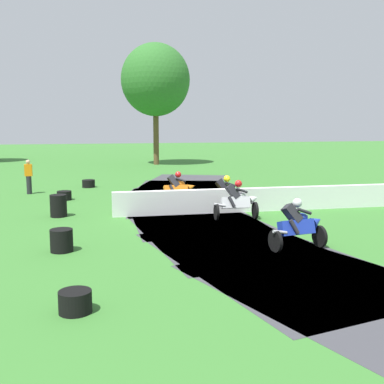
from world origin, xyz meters
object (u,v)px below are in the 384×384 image
object	(u,v)px
motorcycle_lead_orange	(177,189)
track_marshal	(29,177)
motorcycle_chase_yellow	(227,194)
tire_stack_mid_a	(64,196)
motorcycle_trailing_white	(237,201)
tire_stack_extra_a	(75,302)
tire_stack_near	(89,184)
tire_stack_far	(62,240)
motorcycle_fourth_blue	(298,225)
tire_stack_mid_b	(58,206)

from	to	relation	value
motorcycle_lead_orange	track_marshal	distance (m)	7.63
motorcycle_chase_yellow	tire_stack_mid_a	size ratio (longest dim) A/B	2.68
motorcycle_trailing_white	tire_stack_mid_a	distance (m)	8.27
motorcycle_trailing_white	tire_stack_extra_a	bearing A→B (deg)	-126.18
tire_stack_near	tire_stack_extra_a	world-z (taller)	same
tire_stack_mid_a	tire_stack_far	xyz separation A→B (m)	(0.37, -8.57, 0.10)
motorcycle_trailing_white	tire_stack_extra_a	xyz separation A→B (m)	(-5.37, -7.34, -0.45)
motorcycle_fourth_blue	tire_stack_near	distance (m)	14.59
motorcycle_chase_yellow	tire_stack_extra_a	bearing A→B (deg)	-121.22
track_marshal	motorcycle_trailing_white	bearing A→B (deg)	-43.94
motorcycle_fourth_blue	tire_stack_mid_b	world-z (taller)	motorcycle_fourth_blue
tire_stack_extra_a	track_marshal	xyz separation A→B (m)	(-2.55, 14.97, 0.62)
tire_stack_mid_a	track_marshal	distance (m)	2.85
motorcycle_lead_orange	motorcycle_trailing_white	xyz separation A→B (m)	(1.51, -3.50, 0.01)
motorcycle_lead_orange	tire_stack_mid_a	distance (m)	5.10
tire_stack_far	track_marshal	xyz separation A→B (m)	(-2.08, 10.76, 0.52)
motorcycle_chase_yellow	motorcycle_trailing_white	size ratio (longest dim) A/B	0.99
tire_stack_extra_a	tire_stack_mid_a	bearing A→B (deg)	93.73
motorcycle_fourth_blue	tire_stack_mid_a	world-z (taller)	motorcycle_fourth_blue
motorcycle_chase_yellow	motorcycle_fourth_blue	world-z (taller)	motorcycle_fourth_blue
tire_stack_mid_b	motorcycle_chase_yellow	bearing A→B (deg)	-0.25
tire_stack_mid_a	motorcycle_chase_yellow	bearing A→B (deg)	-30.97
tire_stack_mid_b	tire_stack_mid_a	bearing A→B (deg)	89.88
motorcycle_chase_yellow	track_marshal	distance (m)	9.99
motorcycle_chase_yellow	tire_stack_far	world-z (taller)	motorcycle_chase_yellow
tire_stack_near	tire_stack_mid_b	bearing A→B (deg)	-97.71
motorcycle_fourth_blue	tire_stack_extra_a	xyz separation A→B (m)	(-5.78, -3.24, -0.44)
tire_stack_near	motorcycle_chase_yellow	bearing A→B (deg)	-55.66
motorcycle_lead_orange	tire_stack_mid_a	size ratio (longest dim) A/B	2.68
motorcycle_fourth_blue	motorcycle_chase_yellow	bearing A→B (deg)	93.20
motorcycle_fourth_blue	tire_stack_near	bearing A→B (deg)	112.52
motorcycle_lead_orange	tire_stack_extra_a	size ratio (longest dim) A/B	2.82
tire_stack_mid_a	tire_stack_extra_a	size ratio (longest dim) A/B	1.05
motorcycle_fourth_blue	track_marshal	world-z (taller)	track_marshal
tire_stack_near	motorcycle_fourth_blue	bearing A→B (deg)	-67.48
motorcycle_chase_yellow	tire_stack_mid_b	xyz separation A→B (m)	(-6.30, 0.03, -0.24)
motorcycle_chase_yellow	tire_stack_near	world-z (taller)	motorcycle_chase_yellow
tire_stack_mid_b	tire_stack_near	bearing A→B (deg)	82.29
motorcycle_chase_yellow	tire_stack_near	distance (m)	9.34
motorcycle_trailing_white	motorcycle_fourth_blue	world-z (taller)	motorcycle_trailing_white
tire_stack_far	track_marshal	size ratio (longest dim) A/B	0.37
motorcycle_chase_yellow	tire_stack_extra_a	size ratio (longest dim) A/B	2.82
motorcycle_lead_orange	tire_stack_mid_b	distance (m)	5.04
motorcycle_fourth_blue	tire_stack_mid_b	xyz separation A→B (m)	(-6.62, 5.80, -0.24)
tire_stack_far	motorcycle_chase_yellow	bearing A→B (deg)	38.96
motorcycle_lead_orange	motorcycle_fourth_blue	bearing A→B (deg)	-75.81
motorcycle_lead_orange	track_marshal	size ratio (longest dim) A/B	1.03
motorcycle_fourth_blue	tire_stack_far	distance (m)	6.34
motorcycle_chase_yellow	tire_stack_mid_a	xyz separation A→B (m)	(-6.29, 3.78, -0.44)
tire_stack_near	tire_stack_mid_a	distance (m)	4.06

